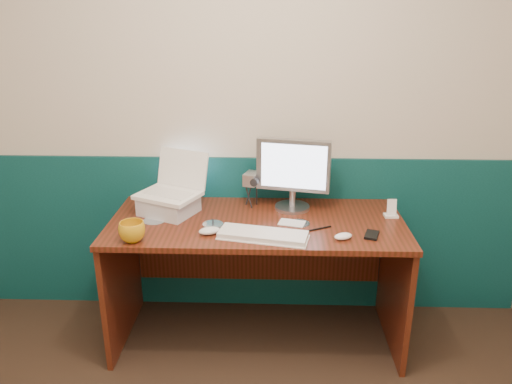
{
  "coord_description": "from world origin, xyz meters",
  "views": [
    {
      "loc": [
        0.18,
        -1.11,
        1.83
      ],
      "look_at": [
        0.1,
        1.23,
        0.97
      ],
      "focal_mm": 35.0,
      "sensor_mm": 36.0,
      "label": 1
    }
  ],
  "objects_px": {
    "desk": "(257,281)",
    "mug": "(132,232)",
    "monitor": "(293,174)",
    "laptop": "(167,174)",
    "camcorder": "(252,190)",
    "keyboard": "(263,236)"
  },
  "relations": [
    {
      "from": "laptop",
      "to": "desk",
      "type": "bearing_deg",
      "value": 14.7
    },
    {
      "from": "monitor",
      "to": "desk",
      "type": "bearing_deg",
      "value": -125.75
    },
    {
      "from": "monitor",
      "to": "camcorder",
      "type": "distance_m",
      "value": 0.26
    },
    {
      "from": "laptop",
      "to": "mug",
      "type": "relative_size",
      "value": 2.48
    },
    {
      "from": "laptop",
      "to": "keyboard",
      "type": "bearing_deg",
      "value": -5.11
    },
    {
      "from": "camcorder",
      "to": "laptop",
      "type": "bearing_deg",
      "value": -147.19
    },
    {
      "from": "keyboard",
      "to": "camcorder",
      "type": "height_order",
      "value": "camcorder"
    },
    {
      "from": "mug",
      "to": "camcorder",
      "type": "bearing_deg",
      "value": 41.03
    },
    {
      "from": "camcorder",
      "to": "keyboard",
      "type": "bearing_deg",
      "value": -62.89
    },
    {
      "from": "desk",
      "to": "monitor",
      "type": "relative_size",
      "value": 3.87
    },
    {
      "from": "keyboard",
      "to": "monitor",
      "type": "bearing_deg",
      "value": 80.01
    },
    {
      "from": "desk",
      "to": "laptop",
      "type": "height_order",
      "value": "laptop"
    },
    {
      "from": "desk",
      "to": "mug",
      "type": "height_order",
      "value": "mug"
    },
    {
      "from": "mug",
      "to": "desk",
      "type": "bearing_deg",
      "value": 24.61
    },
    {
      "from": "keyboard",
      "to": "camcorder",
      "type": "distance_m",
      "value": 0.45
    },
    {
      "from": "desk",
      "to": "monitor",
      "type": "xyz_separation_m",
      "value": [
        0.2,
        0.18,
        0.58
      ]
    },
    {
      "from": "camcorder",
      "to": "mug",
      "type": "bearing_deg",
      "value": -121.78
    },
    {
      "from": "desk",
      "to": "laptop",
      "type": "distance_m",
      "value": 0.79
    },
    {
      "from": "laptop",
      "to": "monitor",
      "type": "distance_m",
      "value": 0.7
    },
    {
      "from": "laptop",
      "to": "monitor",
      "type": "height_order",
      "value": "monitor"
    },
    {
      "from": "keyboard",
      "to": "mug",
      "type": "xyz_separation_m",
      "value": [
        -0.64,
        -0.06,
        0.04
      ]
    },
    {
      "from": "keyboard",
      "to": "mug",
      "type": "relative_size",
      "value": 3.4
    }
  ]
}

